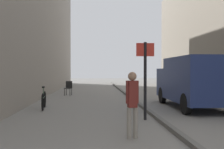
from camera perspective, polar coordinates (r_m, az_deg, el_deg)
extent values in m
plane|color=gray|center=(14.52, -1.60, -5.66)|extent=(80.00, 80.00, 0.00)
cube|color=#615F5B|center=(14.66, 4.61, -5.36)|extent=(0.16, 40.00, 0.12)
cylinder|color=gray|center=(6.62, 5.02, -10.25)|extent=(0.11, 0.11, 0.76)
cylinder|color=gray|center=(6.57, 3.66, -10.33)|extent=(0.11, 0.11, 0.76)
cube|color=maroon|center=(6.50, 4.35, -4.17)|extent=(0.24, 0.21, 0.65)
cylinder|color=maroon|center=(6.53, 5.32, -3.72)|extent=(0.09, 0.09, 0.55)
cylinder|color=maroon|center=(6.46, 3.37, -3.77)|extent=(0.09, 0.09, 0.55)
sphere|color=#9E755B|center=(6.47, 4.36, -0.38)|extent=(0.21, 0.21, 0.21)
cube|color=navy|center=(11.72, 18.05, -1.00)|extent=(2.06, 3.64, 1.88)
cube|color=navy|center=(14.11, 14.23, -1.62)|extent=(2.06, 1.42, 1.41)
cube|color=black|center=(14.57, 13.64, -0.32)|extent=(1.73, 0.04, 0.62)
cylinder|color=black|center=(13.76, 10.71, -4.36)|extent=(0.22, 0.80, 0.80)
cylinder|color=black|center=(14.33, 17.95, -4.18)|extent=(0.22, 0.80, 0.80)
cylinder|color=black|center=(10.41, 15.55, -6.08)|extent=(0.22, 0.80, 0.80)
cylinder|color=black|center=(8.97, 7.10, -1.41)|extent=(0.10, 0.10, 2.60)
cube|color=red|center=(8.99, 7.11, 5.29)|extent=(0.60, 0.04, 0.44)
torus|color=black|center=(12.37, -14.16, -5.15)|extent=(0.13, 0.72, 0.72)
torus|color=black|center=(11.33, -14.58, -5.71)|extent=(0.13, 0.72, 0.72)
cylinder|color=#335138|center=(11.84, -14.37, -4.70)|extent=(0.15, 0.95, 0.05)
cylinder|color=#335138|center=(11.63, -14.45, -3.71)|extent=(0.04, 0.04, 0.40)
cube|color=black|center=(11.61, -14.45, -2.63)|extent=(0.12, 0.25, 0.06)
cylinder|color=black|center=(17.60, -8.98, -3.78)|extent=(0.04, 0.04, 0.45)
cylinder|color=black|center=(17.72, -10.13, -3.75)|extent=(0.04, 0.04, 0.45)
cylinder|color=black|center=(17.96, -8.61, -3.68)|extent=(0.04, 0.04, 0.45)
cylinder|color=black|center=(18.07, -9.74, -3.66)|extent=(0.04, 0.04, 0.45)
cube|color=black|center=(17.82, -9.37, -2.93)|extent=(0.53, 0.53, 0.04)
cube|color=black|center=(17.99, -9.17, -2.11)|extent=(0.44, 0.14, 0.45)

